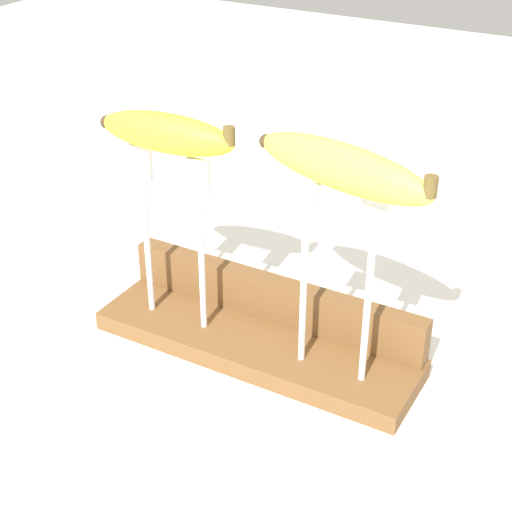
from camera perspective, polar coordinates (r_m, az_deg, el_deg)
The scene contains 7 objects.
ground_plane at distance 0.87m, azimuth 0.00°, elevation -6.91°, with size 3.00×3.00×0.00m, color silver.
wooden_board at distance 0.87m, azimuth 0.00°, elevation -6.35°, with size 0.36×0.10×0.02m, color brown.
board_backstop at distance 0.88m, azimuth 1.30°, elevation -3.10°, with size 0.35×0.02×0.05m, color brown.
fork_stand_left at distance 0.84m, azimuth -6.06°, elevation 2.32°, with size 0.10×0.01×0.20m.
fork_stand_right at distance 0.75m, azimuth 5.84°, elevation -0.86°, with size 0.09×0.01×0.20m.
banana_raised_left at distance 0.79m, azimuth -6.46°, elevation 8.81°, with size 0.16×0.05×0.04m.
banana_raised_right at distance 0.71m, azimuth 6.27°, elevation 6.41°, with size 0.19×0.08×0.04m.
Camera 1 is at (0.34, -0.61, 0.52)m, focal length 55.41 mm.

